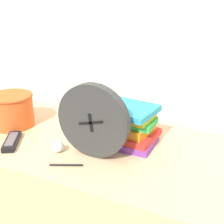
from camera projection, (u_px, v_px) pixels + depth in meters
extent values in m
cube|color=silver|center=(121.00, 25.00, 1.46)|extent=(6.00, 0.04, 2.40)
cube|color=tan|center=(86.00, 213.00, 1.46)|extent=(1.21, 0.61, 0.77)
cylinder|color=#333333|center=(93.00, 121.00, 1.15)|extent=(0.29, 0.04, 0.29)
cylinder|color=silver|center=(92.00, 122.00, 1.14)|extent=(0.25, 0.01, 0.25)
cube|color=black|center=(91.00, 123.00, 1.13)|extent=(0.02, 0.01, 0.07)
cube|color=black|center=(91.00, 123.00, 1.13)|extent=(0.10, 0.01, 0.03)
cylinder|color=black|center=(91.00, 123.00, 1.13)|extent=(0.01, 0.00, 0.01)
cube|color=#7A3899|center=(131.00, 141.00, 1.28)|extent=(0.20, 0.18, 0.03)
cube|color=red|center=(132.00, 134.00, 1.27)|extent=(0.20, 0.19, 0.02)
cube|color=orange|center=(129.00, 127.00, 1.27)|extent=(0.19, 0.17, 0.04)
cube|color=green|center=(133.00, 121.00, 1.25)|extent=(0.18, 0.13, 0.02)
cube|color=yellow|center=(128.00, 114.00, 1.25)|extent=(0.20, 0.15, 0.03)
cube|color=#2D9ED1|center=(129.00, 109.00, 1.23)|extent=(0.23, 0.20, 0.02)
cylinder|color=#E05623|center=(12.00, 110.00, 1.43)|extent=(0.19, 0.19, 0.15)
torus|color=#B3451C|center=(10.00, 96.00, 1.40)|extent=(0.20, 0.20, 0.01)
cube|color=black|center=(12.00, 141.00, 1.28)|extent=(0.12, 0.16, 0.02)
cube|color=#59595E|center=(11.00, 139.00, 1.28)|extent=(0.09, 0.12, 0.00)
sphere|color=white|center=(58.00, 146.00, 1.21)|extent=(0.05, 0.05, 0.05)
cylinder|color=black|center=(66.00, 165.00, 1.12)|extent=(0.11, 0.06, 0.01)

